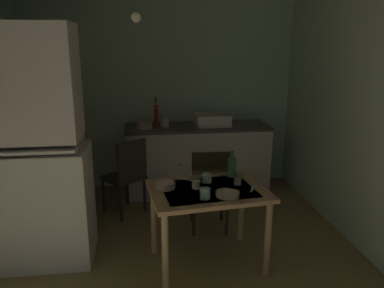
% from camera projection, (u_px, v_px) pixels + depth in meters
% --- Properties ---
extents(ground_plane, '(4.71, 4.71, 0.00)m').
position_uv_depth(ground_plane, '(174.00, 252.00, 3.62)').
color(ground_plane, olive).
extents(wall_back, '(3.66, 0.10, 2.49)m').
position_uv_depth(wall_back, '(161.00, 96.00, 5.12)').
color(wall_back, beige).
rests_on(wall_back, ground).
extents(wall_right, '(0.10, 3.81, 2.49)m').
position_uv_depth(wall_right, '(367.00, 120.00, 3.53)').
color(wall_right, beige).
rests_on(wall_right, ground).
extents(hutch_cabinet, '(1.01, 0.59, 2.11)m').
position_uv_depth(hutch_cabinet, '(28.00, 157.00, 3.27)').
color(hutch_cabinet, silver).
rests_on(hutch_cabinet, ground).
extents(counter_cabinet, '(1.86, 0.64, 0.90)m').
position_uv_depth(counter_cabinet, '(198.00, 159.00, 5.03)').
color(counter_cabinet, silver).
rests_on(counter_cabinet, ground).
extents(sink_basin, '(0.44, 0.34, 0.15)m').
position_uv_depth(sink_basin, '(213.00, 120.00, 4.92)').
color(sink_basin, white).
rests_on(sink_basin, counter_cabinet).
extents(hand_pump, '(0.05, 0.27, 0.39)m').
position_uv_depth(hand_pump, '(156.00, 113.00, 4.84)').
color(hand_pump, '#B21E19').
rests_on(hand_pump, counter_cabinet).
extents(mixing_bowl_counter, '(0.20, 0.20, 0.08)m').
position_uv_depth(mixing_bowl_counter, '(144.00, 125.00, 4.77)').
color(mixing_bowl_counter, tan).
rests_on(mixing_bowl_counter, counter_cabinet).
extents(stoneware_crock, '(0.11, 0.11, 0.12)m').
position_uv_depth(stoneware_crock, '(164.00, 122.00, 4.86)').
color(stoneware_crock, beige).
rests_on(stoneware_crock, counter_cabinet).
extents(dining_table, '(1.08, 0.84, 0.72)m').
position_uv_depth(dining_table, '(208.00, 200.00, 3.29)').
color(dining_table, tan).
rests_on(dining_table, ground).
extents(chair_far_side, '(0.42, 0.42, 0.91)m').
position_uv_depth(chair_far_side, '(209.00, 188.00, 3.91)').
color(chair_far_side, '#2E261B').
rests_on(chair_far_side, ground).
extents(chair_by_counter, '(0.56, 0.56, 0.90)m').
position_uv_depth(chair_by_counter, '(127.00, 175.00, 4.31)').
color(chair_by_counter, '#282422').
rests_on(chair_by_counter, ground).
extents(serving_bowl_wide, '(0.17, 0.17, 0.05)m').
position_uv_depth(serving_bowl_wide, '(165.00, 185.00, 3.27)').
color(serving_bowl_wide, tan).
rests_on(serving_bowl_wide, dining_table).
extents(soup_bowl_small, '(0.20, 0.20, 0.03)m').
position_uv_depth(soup_bowl_small, '(228.00, 194.00, 3.10)').
color(soup_bowl_small, tan).
rests_on(soup_bowl_small, dining_table).
extents(mug_dark, '(0.09, 0.09, 0.08)m').
position_uv_depth(mug_dark, '(207.00, 178.00, 3.41)').
color(mug_dark, '#ADD1C1').
rests_on(mug_dark, dining_table).
extents(teacup_cream, '(0.06, 0.06, 0.07)m').
position_uv_depth(teacup_cream, '(238.00, 181.00, 3.36)').
color(teacup_cream, tan).
rests_on(teacup_cream, dining_table).
extents(mug_tall, '(0.09, 0.09, 0.09)m').
position_uv_depth(mug_tall, '(205.00, 193.00, 3.05)').
color(mug_tall, '#ADD1C1').
rests_on(mug_tall, dining_table).
extents(teacup_mint, '(0.07, 0.07, 0.07)m').
position_uv_depth(teacup_mint, '(196.00, 184.00, 3.27)').
color(teacup_mint, beige).
rests_on(teacup_mint, dining_table).
extents(glass_bottle, '(0.08, 0.08, 0.25)m').
position_uv_depth(glass_bottle, '(232.00, 166.00, 3.55)').
color(glass_bottle, '#4C7F56').
rests_on(glass_bottle, dining_table).
extents(table_knife, '(0.13, 0.15, 0.00)m').
position_uv_depth(table_knife, '(188.00, 179.00, 3.48)').
color(table_knife, silver).
rests_on(table_knife, dining_table).
extents(teaspoon_near_bowl, '(0.08, 0.14, 0.00)m').
position_uv_depth(teaspoon_near_bowl, '(252.00, 189.00, 3.26)').
color(teaspoon_near_bowl, beige).
rests_on(teaspoon_near_bowl, dining_table).
extents(pendant_bulb, '(0.08, 0.08, 0.08)m').
position_uv_depth(pendant_bulb, '(136.00, 17.00, 3.02)').
color(pendant_bulb, '#F9EFCC').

